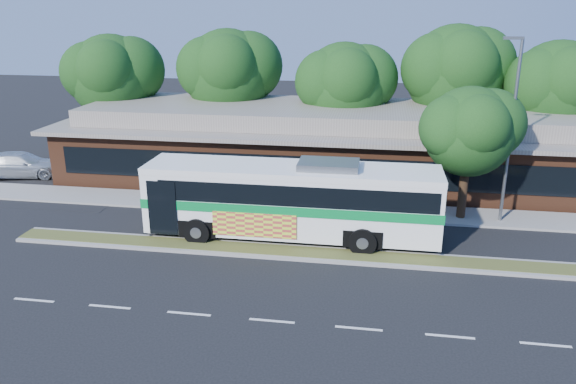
{
  "coord_description": "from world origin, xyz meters",
  "views": [
    {
      "loc": [
        3.29,
        -21.74,
        10.4
      ],
      "look_at": [
        -0.76,
        3.17,
        2.0
      ],
      "focal_mm": 35.0,
      "sensor_mm": 36.0,
      "label": 1
    }
  ],
  "objects_px": {
    "transit_bus": "(293,195)",
    "sidewalk_tree": "(476,129)",
    "sedan": "(21,165)",
    "lamp_post": "(511,127)"
  },
  "relations": [
    {
      "from": "transit_bus",
      "to": "sedan",
      "type": "relative_size",
      "value": 2.5
    },
    {
      "from": "sidewalk_tree",
      "to": "transit_bus",
      "type": "bearing_deg",
      "value": -155.14
    },
    {
      "from": "transit_bus",
      "to": "sedan",
      "type": "bearing_deg",
      "value": 159.13
    },
    {
      "from": "lamp_post",
      "to": "sedan",
      "type": "bearing_deg",
      "value": 173.12
    },
    {
      "from": "lamp_post",
      "to": "sedan",
      "type": "relative_size",
      "value": 1.67
    },
    {
      "from": "sidewalk_tree",
      "to": "lamp_post",
      "type": "bearing_deg",
      "value": -11.23
    },
    {
      "from": "transit_bus",
      "to": "sidewalk_tree",
      "type": "relative_size",
      "value": 2.0
    },
    {
      "from": "lamp_post",
      "to": "transit_bus",
      "type": "relative_size",
      "value": 0.67
    },
    {
      "from": "sedan",
      "to": "transit_bus",
      "type": "bearing_deg",
      "value": -125.5
    },
    {
      "from": "transit_bus",
      "to": "sidewalk_tree",
      "type": "xyz_separation_m",
      "value": [
        8.43,
        3.91,
        2.55
      ]
    }
  ]
}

